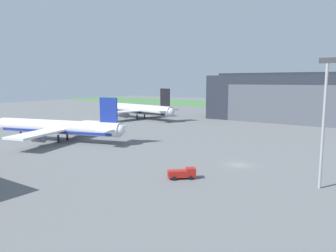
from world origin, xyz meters
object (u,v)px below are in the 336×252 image
ops_van (182,173)px  apron_light_mast (324,114)px  maintenance_hangar (323,98)px  airliner_near_left (58,127)px  airliner_far_left (138,109)px

ops_van → apron_light_mast: apron_light_mast is taller
maintenance_hangar → apron_light_mast: (15.40, -90.75, 2.13)m
ops_van → apron_light_mast: 24.64m
airliner_near_left → apron_light_mast: apron_light_mast is taller
airliner_near_left → ops_van: 48.82m
apron_light_mast → ops_van: bearing=-158.4°
maintenance_hangar → apron_light_mast: 92.07m
airliner_far_left → ops_van: bearing=-45.3°
airliner_near_left → maintenance_hangar: bearing=59.2°
airliner_far_left → airliner_near_left: 57.40m
maintenance_hangar → ops_van: (-5.16, -98.89, -8.74)m
maintenance_hangar → airliner_near_left: maintenance_hangar is taller
airliner_far_left → airliner_near_left: size_ratio=1.05×
airliner_far_left → airliner_near_left: airliner_far_left is taller
maintenance_hangar → airliner_far_left: (-69.49, -33.83, -5.56)m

